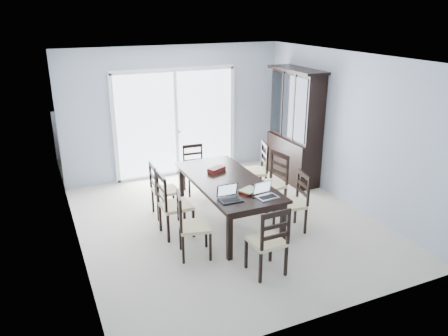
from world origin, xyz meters
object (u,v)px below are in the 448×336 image
Objects in this scene: chair_end_near at (271,235)px; laptop_silver at (267,194)px; chair_right_near at (296,196)px; cell_phone at (255,197)px; chair_left_mid at (169,198)px; chair_left_far at (160,184)px; hot_tub at (133,145)px; chair_end_far at (194,163)px; game_box at (217,170)px; chair_right_mid at (274,176)px; laptop_dark at (231,197)px; dining_table at (227,184)px; chair_right_far at (258,164)px; china_hutch at (295,127)px; chair_left_near at (188,218)px.

chair_end_near reaches higher than laptop_silver.
chair_right_near is 11.03× the size of cell_phone.
chair_left_mid is 1.08× the size of chair_right_near.
chair_right_near is 1.37m from chair_end_near.
chair_left_far is 0.55× the size of hot_tub.
chair_left_mid is 1.13× the size of chair_end_far.
cell_phone is at bearing -85.71° from game_box.
chair_right_mid is 1.13× the size of chair_end_far.
chair_left_far reaches higher than laptop_dark.
hot_tub is at bearing 98.31° from laptop_dark.
dining_table is 3.42m from hot_tub.
cell_phone is at bearing 34.78° from chair_left_far.
chair_right_far is at bearing 4.36° from chair_right_near.
game_box is 3.04m from hot_tub.
china_hutch is 1.24m from chair_right_far.
chair_left_near is 3.41× the size of laptop_silver.
chair_end_near is at bearing 137.50° from chair_right_mid.
chair_end_near is at bearing -90.67° from cell_phone.
china_hutch reaches higher than cell_phone.
dining_table is 2.41m from china_hutch.
chair_left_far is (-0.89, 0.71, -0.11)m from dining_table.
chair_right_mid is 3.61m from hot_tub.
chair_left_far is (0.01, 1.38, -0.02)m from chair_left_near.
chair_right_near is 0.97× the size of chair_end_near.
dining_table is 2.02× the size of chair_left_near.
chair_right_far is 1.06× the size of chair_end_near.
chair_end_near is 3.80× the size of game_box.
chair_left_mid is at bearing 61.98° from chair_end_far.
chair_right_mid is (1.81, 0.80, 0.04)m from chair_left_near.
chair_right_near is at bearing 117.55° from chair_end_far.
chair_left_near is 1.02× the size of chair_right_near.
chair_right_mid is at bearing 126.82° from chair_left_near.
chair_left_far reaches higher than chair_end_far.
chair_right_far is at bearing -155.64° from china_hutch.
chair_left_mid is 1.87m from chair_right_mid.
chair_left_mid reaches higher than chair_left_far.
laptop_silver is at bearing 171.42° from chair_right_far.
chair_end_near is (-1.08, -2.33, -0.03)m from chair_right_far.
dining_table is 1.99× the size of chair_end_near.
dining_table is 1.13m from chair_left_near.
chair_right_mid reaches higher than chair_end_far.
chair_left_mid is 0.61× the size of hot_tub.
game_box is (-0.09, 1.18, 0.03)m from cell_phone.
chair_right_near is at bearing -167.78° from chair_right_far.
chair_left_mid is at bearing 138.05° from laptop_silver.
chair_left_far is 1.89m from chair_right_mid.
chair_right_mid is 1.97m from chair_end_near.
game_box is at bearing -76.35° from hot_tub.
chair_left_far is at bearing 107.40° from chair_end_near.
laptop_dark is 0.98× the size of laptop_silver.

